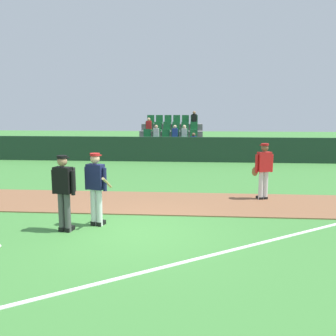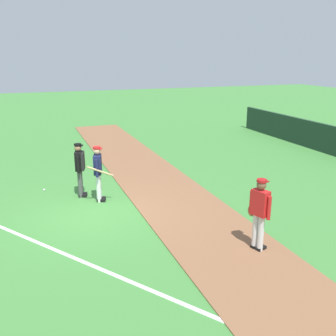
# 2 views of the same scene
# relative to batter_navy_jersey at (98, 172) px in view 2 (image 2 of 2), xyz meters

# --- Properties ---
(ground_plane) EXTENTS (80.00, 80.00, 0.00)m
(ground_plane) POSITION_rel_batter_navy_jersey_xyz_m (0.82, -0.35, -0.97)
(ground_plane) COLOR #42843A
(infield_dirt_path) EXTENTS (28.00, 2.66, 0.03)m
(infield_dirt_path) POSITION_rel_batter_navy_jersey_xyz_m (0.82, 2.25, -0.95)
(infield_dirt_path) COLOR brown
(infield_dirt_path) RESTS_ON ground
(foul_line_chalk) EXTENTS (9.90, 6.95, 0.01)m
(foul_line_chalk) POSITION_rel_batter_navy_jersey_xyz_m (3.82, -0.85, -0.96)
(foul_line_chalk) COLOR white
(foul_line_chalk) RESTS_ON ground
(batter_navy_jersey) EXTENTS (0.59, 0.80, 1.76)m
(batter_navy_jersey) POSITION_rel_batter_navy_jersey_xyz_m (0.00, 0.00, 0.00)
(batter_navy_jersey) COLOR white
(batter_navy_jersey) RESTS_ON ground
(umpire_home_plate) EXTENTS (0.58, 0.37, 1.76)m
(umpire_home_plate) POSITION_rel_batter_navy_jersey_xyz_m (-0.61, -0.47, 0.03)
(umpire_home_plate) COLOR #4C4C4C
(umpire_home_plate) RESTS_ON ground
(runner_red_jersey) EXTENTS (0.67, 0.39, 1.76)m
(runner_red_jersey) POSITION_rel_batter_navy_jersey_xyz_m (4.42, 2.88, -0.01)
(runner_red_jersey) COLOR silver
(runner_red_jersey) RESTS_ON ground
(baseball) EXTENTS (0.07, 0.07, 0.07)m
(baseball) POSITION_rel_batter_navy_jersey_xyz_m (-1.58, -1.59, -0.93)
(baseball) COLOR white
(baseball) RESTS_ON ground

